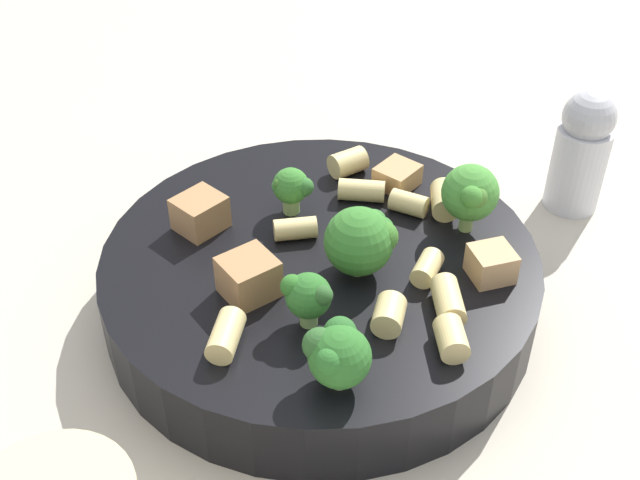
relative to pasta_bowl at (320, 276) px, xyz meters
The scene contains 22 objects.
ground_plane 0.02m from the pasta_bowl, ahead, with size 2.00×2.00×0.00m, color #BCB29E.
pasta_bowl is the anchor object (origin of this frame).
broccoli_floret_0 0.06m from the pasta_bowl, 48.84° to the left, with size 0.02×0.03×0.03m.
broccoli_floret_1 0.05m from the pasta_bowl, 97.99° to the right, with size 0.04×0.04×0.04m.
broccoli_floret_2 0.07m from the pasta_bowl, 160.87° to the right, with size 0.02×0.03×0.03m.
broccoli_floret_3 0.10m from the pasta_bowl, 50.03° to the right, with size 0.04×0.03×0.04m.
broccoli_floret_4 0.11m from the pasta_bowl, 149.73° to the right, with size 0.04×0.03×0.03m.
rigatoni_0 0.09m from the pasta_bowl, behind, with size 0.01×0.01×0.03m, color #E0C67F.
rigatoni_1 0.07m from the pasta_bowl, 27.78° to the right, with size 0.01×0.01×0.02m, color #E0C67F.
rigatoni_2 0.09m from the pasta_bowl, 13.40° to the left, with size 0.02×0.02×0.02m, color #E0C67F.
rigatoni_3 0.03m from the pasta_bowl, 69.66° to the left, with size 0.01×0.01×0.03m, color #E0C67F.
rigatoni_4 0.09m from the pasta_bowl, 100.26° to the right, with size 0.02×0.02×0.03m, color #E0C67F.
rigatoni_5 0.07m from the pasta_bowl, 83.61° to the right, with size 0.01×0.01×0.02m, color #E0C67F.
rigatoni_6 0.07m from the pasta_bowl, 123.63° to the right, with size 0.02×0.02×0.02m, color #E0C67F.
rigatoni_7 0.07m from the pasta_bowl, ahead, with size 0.01×0.01×0.03m, color #E0C67F.
rigatoni_8 0.09m from the pasta_bowl, 35.31° to the right, with size 0.02×0.02×0.03m, color #E0C67F.
rigatoni_9 0.10m from the pasta_bowl, 113.75° to the right, with size 0.02×0.02×0.02m, color #E0C67F.
chicken_chunk_0 0.10m from the pasta_bowl, 76.21° to the right, with size 0.02×0.02×0.02m, color tan.
chicken_chunk_1 0.08m from the pasta_bowl, 96.27° to the left, with size 0.03×0.02×0.02m, color #A87A4C.
chicken_chunk_2 0.06m from the pasta_bowl, 157.24° to the left, with size 0.03×0.03×0.02m, color #A87A4C.
chicken_chunk_3 0.09m from the pasta_bowl, ahead, with size 0.03×0.02×0.01m, color tan.
pepper_shaker 0.21m from the pasta_bowl, 33.50° to the right, with size 0.04×0.04×0.09m.
Camera 1 is at (-0.33, -0.16, 0.34)m, focal length 45.00 mm.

